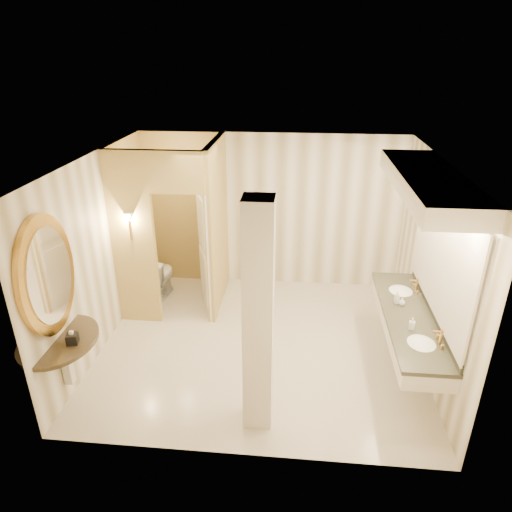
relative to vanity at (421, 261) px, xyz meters
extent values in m
plane|color=beige|center=(-1.98, 0.40, -1.63)|extent=(4.50, 4.50, 0.00)
plane|color=silver|center=(-1.98, 0.40, 1.07)|extent=(4.50, 4.50, 0.00)
cube|color=white|center=(-1.98, 2.40, -0.28)|extent=(4.50, 0.02, 2.70)
cube|color=white|center=(-1.98, -1.60, -0.28)|extent=(4.50, 0.02, 2.70)
cube|color=white|center=(-4.23, 0.40, -0.28)|extent=(0.02, 4.00, 2.70)
cube|color=white|center=(0.27, 0.40, -0.28)|extent=(0.02, 4.00, 2.70)
cube|color=#D0BA6D|center=(-2.78, 1.65, -0.28)|extent=(0.10, 1.50, 2.70)
cube|color=#D0BA6D|center=(-3.90, 0.90, -0.28)|extent=(0.65, 0.10, 2.70)
cube|color=#D0BA6D|center=(-3.18, 0.90, 0.77)|extent=(0.80, 0.10, 0.60)
cube|color=silver|center=(-2.92, 1.27, -0.58)|extent=(0.34, 0.76, 2.10)
cylinder|color=gold|center=(-3.90, 0.83, -0.08)|extent=(0.03, 0.03, 0.30)
cone|color=silver|center=(-3.90, 0.83, 0.12)|extent=(0.14, 0.14, 0.14)
cube|color=silver|center=(-0.03, 0.00, -0.90)|extent=(0.60, 2.29, 0.24)
cube|color=black|center=(-0.03, 0.00, -0.78)|extent=(0.64, 2.33, 0.05)
cube|color=black|center=(0.25, 0.00, -0.71)|extent=(0.03, 2.29, 0.10)
ellipsoid|color=white|center=(-0.03, -0.62, -0.80)|extent=(0.40, 0.44, 0.15)
cylinder|color=gold|center=(0.17, -0.62, -0.67)|extent=(0.03, 0.03, 0.22)
ellipsoid|color=white|center=(-0.03, 0.62, -0.80)|extent=(0.40, 0.44, 0.15)
cylinder|color=gold|center=(0.17, 0.62, -0.67)|extent=(0.03, 0.03, 0.22)
cube|color=white|center=(0.25, 0.00, 0.07)|extent=(0.03, 2.29, 1.40)
cube|color=silver|center=(-0.03, 0.00, 0.96)|extent=(0.75, 2.49, 0.22)
cylinder|color=black|center=(-4.21, -0.94, -0.78)|extent=(1.08, 1.08, 0.05)
cube|color=silver|center=(-4.17, -0.94, -1.08)|extent=(0.10, 0.10, 0.60)
cylinder|color=gold|center=(-4.19, -0.94, 0.07)|extent=(0.07, 1.08, 1.08)
cylinder|color=white|center=(-4.15, -0.94, 0.07)|extent=(0.02, 0.86, 0.86)
cube|color=silver|center=(-1.87, -1.07, -0.28)|extent=(0.31, 0.31, 2.70)
cube|color=black|center=(-4.00, -1.01, -0.69)|extent=(0.15, 0.15, 0.12)
imported|color=white|center=(-3.83, 1.64, -1.24)|extent=(0.51, 0.80, 0.77)
imported|color=beige|center=(-0.08, -0.33, -0.68)|extent=(0.08, 0.08, 0.15)
imported|color=silver|center=(-0.10, 0.22, -0.70)|extent=(0.11, 0.11, 0.11)
imported|color=#C6B28C|center=(-0.15, 0.26, -0.66)|extent=(0.08, 0.08, 0.19)
camera|label=1|loc=(-1.50, -5.10, 2.34)|focal=32.00mm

